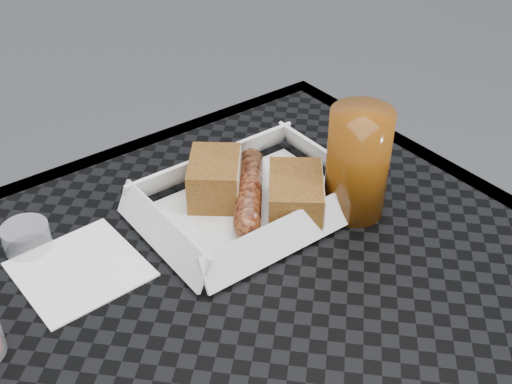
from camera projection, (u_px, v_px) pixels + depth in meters
food_tray at (251, 207)px, 0.75m from camera, size 0.22×0.15×0.00m
bratwurst at (249, 191)px, 0.75m from camera, size 0.11×0.13×0.03m
bread_near at (214, 178)px, 0.75m from camera, size 0.09×0.10×0.05m
bread_far at (295, 195)px, 0.73m from camera, size 0.10×0.11×0.05m
veg_garnish at (311, 211)px, 0.74m from camera, size 0.03×0.03×0.00m
napkin at (80, 269)px, 0.66m from camera, size 0.13×0.13×0.00m
condiment_cup_empty at (27, 238)px, 0.68m from camera, size 0.05×0.05×0.03m
drink_glass at (358, 163)px, 0.71m from camera, size 0.07×0.07×0.13m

